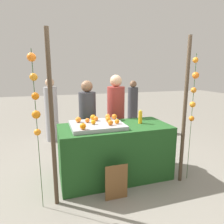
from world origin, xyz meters
TOP-DOWN VIEW (x-y plane):
  - ground_plane at (0.00, 0.00)m, footprint 24.00×24.00m
  - stall_counter at (0.00, 0.00)m, footprint 1.80×0.83m
  - orange_tray at (-0.29, 0.02)m, footprint 0.83×0.67m
  - orange_0 at (-0.36, -0.02)m, footprint 0.07×0.07m
  - orange_1 at (-0.57, 0.17)m, footprint 0.09×0.09m
  - orange_2 at (-0.30, 0.25)m, footprint 0.09×0.09m
  - orange_3 at (-0.00, -0.11)m, footprint 0.08×0.08m
  - orange_4 at (-0.27, 0.18)m, footprint 0.08×0.08m
  - orange_5 at (-0.43, 0.11)m, footprint 0.07×0.07m
  - orange_6 at (-0.04, 0.27)m, footprint 0.08×0.08m
  - orange_7 at (-0.56, -0.25)m, footprint 0.09×0.09m
  - orange_8 at (0.06, 0.20)m, footprint 0.09×0.09m
  - orange_9 at (-0.12, -0.15)m, footprint 0.08×0.08m
  - orange_10 at (-0.09, 0.07)m, footprint 0.08×0.08m
  - juice_bottle at (0.46, 0.02)m, footprint 0.07×0.07m
  - chalkboard_sign at (-0.18, -0.60)m, footprint 0.32×0.03m
  - vendor_left at (-0.31, 0.71)m, footprint 0.32×0.32m
  - vendor_right at (0.25, 0.69)m, footprint 0.34×0.34m
  - crowd_person_0 at (1.37, 2.45)m, footprint 0.30×0.30m
  - crowd_person_1 at (-0.95, 2.20)m, footprint 0.32×0.32m
  - canopy_post_left at (-0.98, -0.46)m, footprint 0.06×0.06m
  - canopy_post_right at (0.98, -0.46)m, footprint 0.06×0.06m
  - garland_strand_left at (-1.16, -0.48)m, footprint 0.10×0.11m
  - garland_strand_right at (1.13, -0.45)m, footprint 0.11×0.10m

SIDE VIEW (x-z plane):
  - ground_plane at x=0.00m, z-range 0.00..0.00m
  - chalkboard_sign at x=-0.18m, z-range -0.01..0.51m
  - stall_counter at x=0.00m, z-range 0.00..0.89m
  - crowd_person_0 at x=1.37m, z-range -0.05..1.43m
  - crowd_person_1 at x=-0.95m, z-range -0.05..1.53m
  - vendor_left at x=-0.31m, z-range -0.05..1.54m
  - vendor_right at x=0.25m, z-range -0.06..1.64m
  - orange_tray at x=-0.29m, z-range 0.89..0.95m
  - orange_5 at x=-0.43m, z-range 0.95..1.02m
  - orange_0 at x=-0.36m, z-range 0.95..1.03m
  - orange_3 at x=0.00m, z-range 0.95..1.03m
  - orange_4 at x=-0.27m, z-range 0.95..1.03m
  - orange_9 at x=-0.12m, z-range 0.95..1.03m
  - orange_6 at x=-0.04m, z-range 0.95..1.03m
  - orange_10 at x=-0.09m, z-range 0.95..1.04m
  - orange_1 at x=-0.57m, z-range 0.95..1.04m
  - orange_8 at x=0.06m, z-range 0.95..1.04m
  - orange_7 at x=-0.56m, z-range 0.95..1.04m
  - orange_2 at x=-0.30m, z-range 0.95..1.04m
  - juice_bottle at x=0.46m, z-range 0.89..1.11m
  - canopy_post_left at x=-0.98m, z-range 0.00..2.28m
  - canopy_post_right at x=0.98m, z-range 0.00..2.28m
  - garland_strand_right at x=1.13m, z-range 0.47..2.50m
  - garland_strand_left at x=-1.16m, z-range 0.49..2.51m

